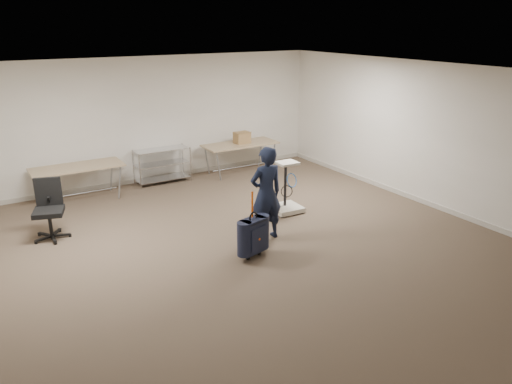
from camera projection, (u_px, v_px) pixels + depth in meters
ground at (259, 251)px, 8.06m from camera, size 9.00×9.00×0.00m
room_shell at (220, 220)px, 9.16m from camera, size 8.00×9.00×9.00m
folding_table_left at (77, 169)px, 10.09m from camera, size 1.80×0.75×0.73m
folding_table_right at (240, 146)px, 11.96m from camera, size 1.80×0.75×0.73m
wire_shelf at (162, 164)px, 11.30m from camera, size 1.22×0.47×0.80m
person at (266, 194)px, 8.28m from camera, size 0.60×0.40×1.60m
suitcase at (253, 236)px, 7.72m from camera, size 0.44×0.33×1.09m
office_chair at (50, 221)px, 8.46m from camera, size 0.62×0.62×1.02m
equipment_cart at (287, 199)px, 9.63m from camera, size 0.57×0.57×1.00m
cardboard_box at (242, 138)px, 11.94m from camera, size 0.37×0.28×0.27m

